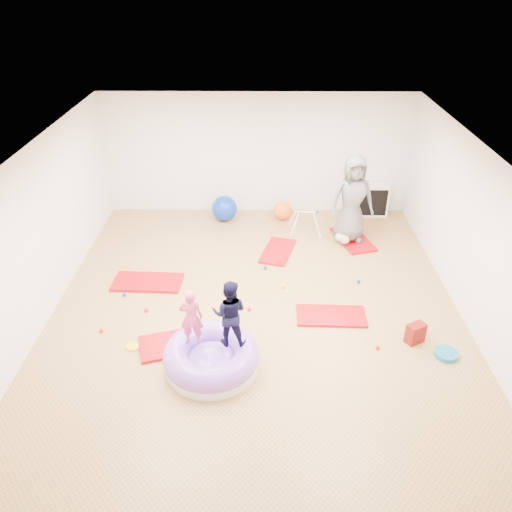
{
  "coord_description": "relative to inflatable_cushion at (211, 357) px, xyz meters",
  "views": [
    {
      "loc": [
        0.06,
        -6.96,
        5.22
      ],
      "look_at": [
        0.0,
        0.3,
        0.9
      ],
      "focal_mm": 35.0,
      "sensor_mm": 36.0,
      "label": 1
    }
  ],
  "objects": [
    {
      "name": "adult_caregiver",
      "position": [
        2.61,
        3.91,
        0.8
      ],
      "size": [
        0.97,
        0.71,
        1.85
      ],
      "primitive_type": "imported",
      "rotation": [
        0.0,
        0.0,
        0.14
      ],
      "color": "#565657",
      "rests_on": "gym_mat_rear_right"
    },
    {
      "name": "room",
      "position": [
        0.65,
        1.42,
        1.23
      ],
      "size": [
        7.01,
        8.01,
        2.81
      ],
      "color": "#BB7C4A",
      "rests_on": "ground"
    },
    {
      "name": "balance_disc",
      "position": [
        3.57,
        0.26,
        -0.14
      ],
      "size": [
        0.36,
        0.36,
        0.08
      ],
      "primitive_type": "cylinder",
      "color": "#126A8E",
      "rests_on": "ground"
    },
    {
      "name": "cube_shelf",
      "position": [
        3.34,
        5.21,
        0.2
      ],
      "size": [
        0.74,
        0.37,
        0.74
      ],
      "color": "white",
      "rests_on": "ground"
    },
    {
      "name": "infant",
      "position": [
        2.49,
        3.73,
        -0.01
      ],
      "size": [
        0.39,
        0.39,
        0.23
      ],
      "color": "silver",
      "rests_on": "gym_mat_rear_right"
    },
    {
      "name": "yellow_toy",
      "position": [
        -1.27,
        0.42,
        -0.16
      ],
      "size": [
        0.22,
        0.22,
        0.03
      ],
      "primitive_type": "cylinder",
      "color": "yellow",
      "rests_on": "ground"
    },
    {
      "name": "child_pink",
      "position": [
        -0.27,
        0.12,
        0.7
      ],
      "size": [
        0.34,
        0.22,
        0.93
      ],
      "primitive_type": "imported",
      "rotation": [
        0.0,
        0.0,
        3.13
      ],
      "color": "#E64475",
      "rests_on": "inflatable_cushion"
    },
    {
      "name": "inflatable_cushion",
      "position": [
        0.0,
        0.0,
        0.0
      ],
      "size": [
        1.43,
        1.43,
        0.45
      ],
      "rotation": [
        0.0,
        0.0,
        0.08
      ],
      "color": "silver",
      "rests_on": "ground"
    },
    {
      "name": "gym_mat_rear_right",
      "position": [
        2.72,
        3.91,
        -0.15
      ],
      "size": [
        0.9,
        1.31,
        0.05
      ],
      "primitive_type": "cube",
      "rotation": [
        0.0,
        0.0,
        1.84
      ],
      "color": "#A50C15",
      "rests_on": "ground"
    },
    {
      "name": "gym_mat_mid_left",
      "position": [
        -1.39,
        2.21,
        -0.15
      ],
      "size": [
        1.3,
        0.69,
        0.05
      ],
      "primitive_type": "cube",
      "rotation": [
        0.0,
        0.0,
        -0.04
      ],
      "color": "#A50C15",
      "rests_on": "ground"
    },
    {
      "name": "exercise_ball_orange",
      "position": [
        1.23,
        4.94,
        0.04
      ],
      "size": [
        0.43,
        0.43,
        0.43
      ],
      "primitive_type": "sphere",
      "color": "#FF5F15",
      "rests_on": "ground"
    },
    {
      "name": "gym_mat_front_left",
      "position": [
        -0.55,
        0.5,
        -0.15
      ],
      "size": [
        1.38,
        0.96,
        0.05
      ],
      "primitive_type": "cube",
      "rotation": [
        0.0,
        0.0,
        0.29
      ],
      "color": "#A50C15",
      "rests_on": "ground"
    },
    {
      "name": "exercise_ball_blue",
      "position": [
        -0.11,
        4.87,
        0.12
      ],
      "size": [
        0.59,
        0.59,
        0.59
      ],
      "primitive_type": "sphere",
      "color": "#082CA5",
      "rests_on": "ground"
    },
    {
      "name": "backpack",
      "position": [
        3.17,
        0.59,
        -0.01
      ],
      "size": [
        0.34,
        0.3,
        0.33
      ],
      "primitive_type": "cube",
      "rotation": [
        0.0,
        0.0,
        0.51
      ],
      "color": "#BF1105",
      "rests_on": "ground"
    },
    {
      "name": "infant_play_gym",
      "position": [
        1.7,
        4.25,
        0.18
      ],
      "size": [
        0.69,
        0.65,
        0.53
      ],
      "rotation": [
        0.0,
        0.0,
        -0.38
      ],
      "color": "white",
      "rests_on": "ground"
    },
    {
      "name": "ball_pit_balls",
      "position": [
        0.23,
        1.5,
        -0.14
      ],
      "size": [
        4.5,
        2.39,
        0.07
      ],
      "color": "#082CA5",
      "rests_on": "ground"
    },
    {
      "name": "gym_mat_center_back",
      "position": [
        1.08,
        3.39,
        -0.15
      ],
      "size": [
        0.83,
        1.21,
        0.05
      ],
      "primitive_type": "cube",
      "rotation": [
        0.0,
        0.0,
        1.29
      ],
      "color": "#A50C15",
      "rests_on": "ground"
    },
    {
      "name": "child_navy",
      "position": [
        0.28,
        0.13,
        0.77
      ],
      "size": [
        0.56,
        0.45,
        1.06
      ],
      "primitive_type": "imported",
      "rotation": [
        0.0,
        0.0,
        3.04
      ],
      "color": "black",
      "rests_on": "inflatable_cushion"
    },
    {
      "name": "gym_mat_right",
      "position": [
        1.93,
        1.21,
        -0.15
      ],
      "size": [
        1.18,
        0.62,
        0.05
      ],
      "primitive_type": "cube",
      "rotation": [
        0.0,
        0.0,
        -0.03
      ],
      "color": "#A50C15",
      "rests_on": "ground"
    }
  ]
}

